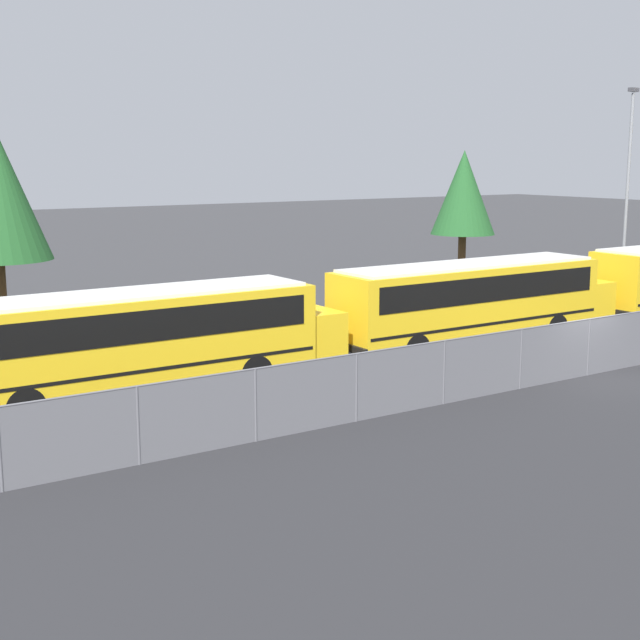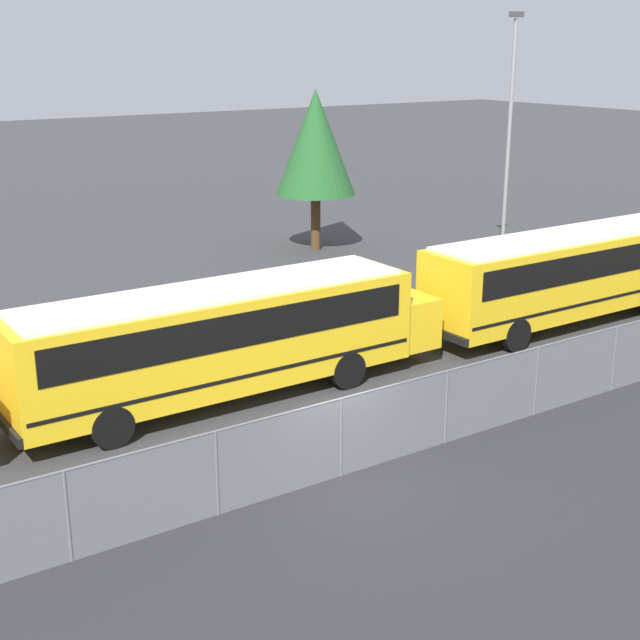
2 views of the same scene
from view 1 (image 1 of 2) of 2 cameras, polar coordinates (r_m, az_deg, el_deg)
name	(u,v)px [view 1 (image 1 of 2)]	position (r m, az deg, el deg)	size (l,w,h in m)	color
ground_plane	(587,375)	(29.60, 16.70, -3.42)	(200.00, 200.00, 0.00)	#38383A
fence	(588,346)	(29.40, 16.80, -1.63)	(102.66, 0.07, 1.85)	#9EA0A5
school_bus_2	(140,334)	(26.00, -11.42, -0.87)	(12.34, 2.51, 3.10)	yellow
school_bus_3	(474,296)	(32.83, 9.85, 1.51)	(12.34, 2.51, 3.10)	yellow
light_pole	(628,183)	(48.59, 19.10, 8.29)	(0.60, 0.24, 10.25)	gray
tree_1	(464,193)	(50.72, 9.17, 8.03)	(3.58, 3.58, 7.21)	#51381E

